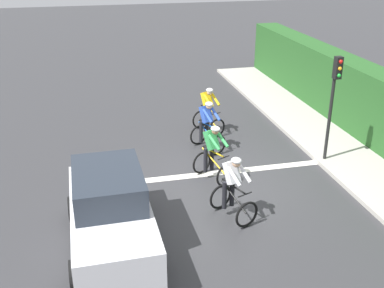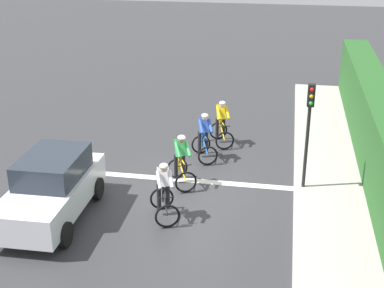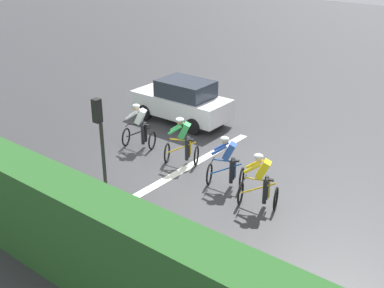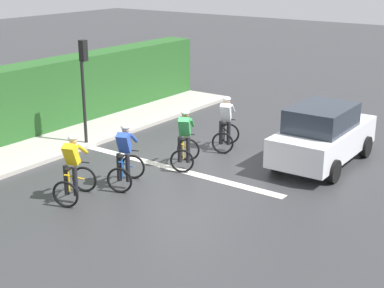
{
  "view_description": "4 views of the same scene",
  "coord_description": "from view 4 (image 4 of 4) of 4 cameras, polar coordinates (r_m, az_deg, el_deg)",
  "views": [
    {
      "loc": [
        -3.47,
        -11.45,
        6.38
      ],
      "look_at": [
        -0.73,
        0.3,
        1.09
      ],
      "focal_mm": 43.87,
      "sensor_mm": 36.0,
      "label": 1
    },
    {
      "loc": [
        2.84,
        -14.62,
        7.56
      ],
      "look_at": [
        0.11,
        0.49,
        1.23
      ],
      "focal_mm": 50.91,
      "sensor_mm": 36.0,
      "label": 2
    },
    {
      "loc": [
        11.4,
        9.73,
        7.45
      ],
      "look_at": [
        -0.09,
        0.6,
        0.88
      ],
      "focal_mm": 46.09,
      "sensor_mm": 36.0,
      "label": 3
    },
    {
      "loc": [
        -9.33,
        12.47,
        5.66
      ],
      "look_at": [
        -0.88,
        0.78,
        0.99
      ],
      "focal_mm": 53.48,
      "sensor_mm": 36.0,
      "label": 4
    }
  ],
  "objects": [
    {
      "name": "cyclist_second",
      "position": [
        14.84,
        -6.67,
        -1.32
      ],
      "size": [
        1.04,
        1.26,
        1.66
      ],
      "color": "black",
      "rests_on": "ground"
    },
    {
      "name": "cyclist_lead",
      "position": [
        14.17,
        -11.75,
        -2.52
      ],
      "size": [
        1.01,
        1.25,
        1.66
      ],
      "color": "black",
      "rests_on": "ground"
    },
    {
      "name": "cyclist_fourth",
      "position": [
        17.71,
        3.4,
        1.96
      ],
      "size": [
        1.03,
        1.25,
        1.66
      ],
      "color": "black",
      "rests_on": "ground"
    },
    {
      "name": "stone_wall_low",
      "position": [
        18.99,
        -18.19,
        0.43
      ],
      "size": [
        0.44,
        19.26,
        0.48
      ],
      "primitive_type": "cube",
      "color": "gray",
      "rests_on": "ground"
    },
    {
      "name": "car_white",
      "position": [
        16.77,
        12.93,
        0.89
      ],
      "size": [
        1.94,
        4.13,
        1.76
      ],
      "color": "silver",
      "rests_on": "ground"
    },
    {
      "name": "cyclist_mid",
      "position": [
        16.12,
        -0.71,
        0.37
      ],
      "size": [
        1.09,
        1.27,
        1.66
      ],
      "color": "black",
      "rests_on": "ground"
    },
    {
      "name": "sidewalk_kerb",
      "position": [
        18.35,
        -16.47,
        -0.6
      ],
      "size": [
        2.8,
        19.26,
        0.12
      ],
      "primitive_type": "cube",
      "color": "#ADA89E",
      "rests_on": "ground"
    },
    {
      "name": "traffic_light_near_crossing",
      "position": [
        17.99,
        -10.74,
        6.61
      ],
      "size": [
        0.21,
        0.31,
        3.34
      ],
      "color": "black",
      "rests_on": "ground"
    },
    {
      "name": "ground_plane",
      "position": [
        16.57,
        -0.88,
        -2.04
      ],
      "size": [
        80.0,
        80.0,
        0.0
      ],
      "primitive_type": "plane",
      "color": "#333335"
    },
    {
      "name": "road_marking_stop_line",
      "position": [
        16.23,
        -1.82,
        -2.47
      ],
      "size": [
        7.0,
        0.3,
        0.01
      ],
      "primitive_type": "cube",
      "color": "silver",
      "rests_on": "ground"
    }
  ]
}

